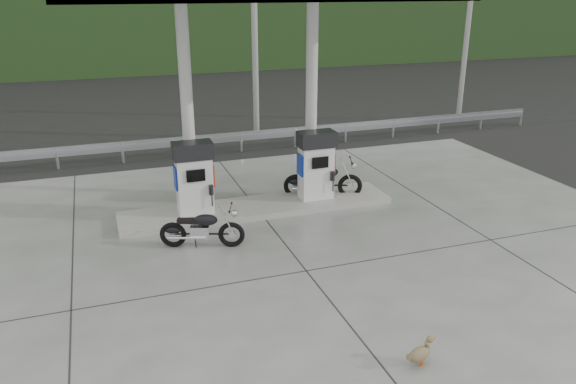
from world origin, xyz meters
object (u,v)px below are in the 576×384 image
object	(u,v)px
motorcycle_left	(323,181)
duck	(420,355)
gas_pump_left	(194,178)
motorcycle_right	(202,229)
gas_pump_right	(316,165)

from	to	relation	value
motorcycle_left	duck	xyz separation A→B (m)	(-1.39, -7.19, -0.29)
gas_pump_left	duck	size ratio (longest dim) A/B	3.48
gas_pump_left	motorcycle_right	size ratio (longest dim) A/B	1.03
gas_pump_left	duck	world-z (taller)	gas_pump_left
gas_pump_right	motorcycle_right	world-z (taller)	gas_pump_right
gas_pump_right	motorcycle_left	distance (m)	0.74
gas_pump_right	duck	xyz separation A→B (m)	(-1.06, -6.88, -0.86)
gas_pump_left	motorcycle_right	bearing A→B (deg)	-95.65
motorcycle_right	duck	distance (m)	5.70
gas_pump_right	duck	bearing A→B (deg)	-98.73
gas_pump_right	motorcycle_left	xyz separation A→B (m)	(0.34, 0.31, -0.58)
gas_pump_left	motorcycle_left	distance (m)	3.60
motorcycle_right	duck	bearing A→B (deg)	-47.10
motorcycle_right	duck	world-z (taller)	motorcycle_right
motorcycle_right	duck	xyz separation A→B (m)	(2.31, -5.20, -0.23)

